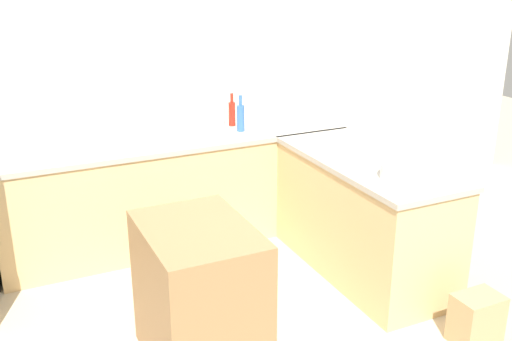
{
  "coord_description": "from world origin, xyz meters",
  "views": [
    {
      "loc": [
        -1.41,
        -2.49,
        2.31
      ],
      "look_at": [
        0.21,
        0.93,
        0.96
      ],
      "focal_mm": 42.0,
      "sensor_mm": 36.0,
      "label": 1
    }
  ],
  "objects_px": {
    "island_table": "(199,297)",
    "vinegar_bottle_clear": "(220,115)",
    "water_bottle_blue": "(241,117)",
    "hot_sauce_bottle": "(232,113)",
    "paper_bag": "(476,319)",
    "mixing_bowl": "(408,172)"
  },
  "relations": [
    {
      "from": "paper_bag",
      "to": "water_bottle_blue",
      "type": "bearing_deg",
      "value": 106.6
    },
    {
      "from": "hot_sauce_bottle",
      "to": "vinegar_bottle_clear",
      "type": "xyz_separation_m",
      "value": [
        -0.13,
        -0.05,
        0.01
      ]
    },
    {
      "from": "mixing_bowl",
      "to": "hot_sauce_bottle",
      "type": "distance_m",
      "value": 1.83
    },
    {
      "from": "island_table",
      "to": "vinegar_bottle_clear",
      "type": "height_order",
      "value": "vinegar_bottle_clear"
    },
    {
      "from": "island_table",
      "to": "mixing_bowl",
      "type": "height_order",
      "value": "mixing_bowl"
    },
    {
      "from": "water_bottle_blue",
      "to": "paper_bag",
      "type": "distance_m",
      "value": 2.43
    },
    {
      "from": "island_table",
      "to": "vinegar_bottle_clear",
      "type": "bearing_deg",
      "value": 63.99
    },
    {
      "from": "island_table",
      "to": "mixing_bowl",
      "type": "bearing_deg",
      "value": 2.56
    },
    {
      "from": "water_bottle_blue",
      "to": "hot_sauce_bottle",
      "type": "distance_m",
      "value": 0.2
    },
    {
      "from": "hot_sauce_bottle",
      "to": "paper_bag",
      "type": "distance_m",
      "value": 2.6
    },
    {
      "from": "vinegar_bottle_clear",
      "to": "paper_bag",
      "type": "height_order",
      "value": "vinegar_bottle_clear"
    },
    {
      "from": "hot_sauce_bottle",
      "to": "paper_bag",
      "type": "bearing_deg",
      "value": -74.78
    },
    {
      "from": "paper_bag",
      "to": "mixing_bowl",
      "type": "bearing_deg",
      "value": 100.78
    },
    {
      "from": "island_table",
      "to": "hot_sauce_bottle",
      "type": "relative_size",
      "value": 3.1
    },
    {
      "from": "water_bottle_blue",
      "to": "vinegar_bottle_clear",
      "type": "relative_size",
      "value": 1.0
    },
    {
      "from": "vinegar_bottle_clear",
      "to": "paper_bag",
      "type": "relative_size",
      "value": 0.94
    },
    {
      "from": "mixing_bowl",
      "to": "hot_sauce_bottle",
      "type": "height_order",
      "value": "hot_sauce_bottle"
    },
    {
      "from": "island_table",
      "to": "water_bottle_blue",
      "type": "height_order",
      "value": "water_bottle_blue"
    },
    {
      "from": "hot_sauce_bottle",
      "to": "paper_bag",
      "type": "xyz_separation_m",
      "value": [
        0.64,
        -2.37,
        -0.86
      ]
    },
    {
      "from": "hot_sauce_bottle",
      "to": "paper_bag",
      "type": "relative_size",
      "value": 0.87
    },
    {
      "from": "island_table",
      "to": "paper_bag",
      "type": "distance_m",
      "value": 1.75
    },
    {
      "from": "water_bottle_blue",
      "to": "mixing_bowl",
      "type": "bearing_deg",
      "value": -71.15
    }
  ]
}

